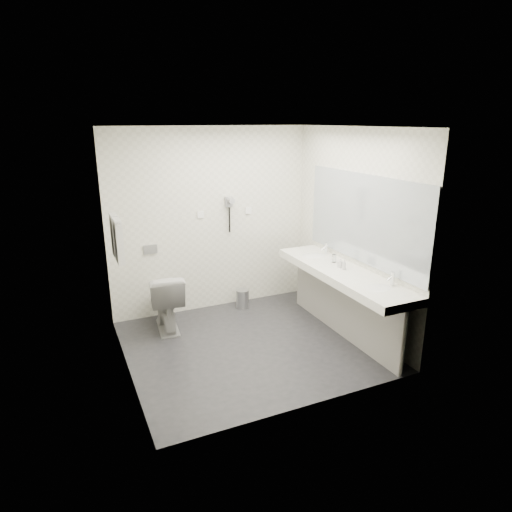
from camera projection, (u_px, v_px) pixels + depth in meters
name	position (u px, v px, depth m)	size (l,w,h in m)	color
floor	(250.00, 345.00, 5.32)	(2.80, 2.80, 0.00)	#26262B
ceiling	(249.00, 127.00, 4.58)	(2.80, 2.80, 0.00)	white
wall_back	(211.00, 221.00, 6.08)	(2.80, 2.80, 0.00)	white
wall_front	(310.00, 281.00, 3.82)	(2.80, 2.80, 0.00)	white
wall_left	(119.00, 260.00, 4.40)	(2.60, 2.60, 0.00)	white
wall_right	(353.00, 231.00, 5.50)	(2.60, 2.60, 0.00)	white
vanity_counter	(342.00, 274.00, 5.35)	(0.55, 2.20, 0.10)	white
vanity_panel	(342.00, 306.00, 5.49)	(0.03, 2.15, 0.75)	gray
vanity_post_near	(403.00, 342.00, 4.59)	(0.06, 0.06, 0.75)	silver
vanity_post_far	(301.00, 279.00, 6.40)	(0.06, 0.06, 0.75)	silver
mirror	(363.00, 219.00, 5.26)	(0.02, 2.20, 1.05)	#B2BCC6
basin_near	(377.00, 289.00, 4.78)	(0.40, 0.31, 0.05)	white
basin_far	(314.00, 257.00, 5.91)	(0.40, 0.31, 0.05)	white
faucet_near	(393.00, 279.00, 4.83)	(0.04, 0.04, 0.15)	silver
faucet_far	(326.00, 248.00, 5.96)	(0.04, 0.04, 0.15)	silver
soap_bottle_a	(340.00, 263.00, 5.41)	(0.05, 0.05, 0.11)	white
soap_bottle_c	(344.00, 264.00, 5.33)	(0.05, 0.05, 0.13)	white
glass_left	(334.00, 258.00, 5.61)	(0.06, 0.06, 0.10)	silver
toilet	(166.00, 301.00, 5.65)	(0.42, 0.74, 0.75)	white
flush_plate	(150.00, 249.00, 5.82)	(0.18, 0.02, 0.12)	#B2B5BA
pedal_bin	(242.00, 299.00, 6.34)	(0.18, 0.18, 0.25)	#B2B5BA
bin_lid	(242.00, 290.00, 6.30)	(0.18, 0.18, 0.01)	#B2B5BA
towel_rail	(114.00, 219.00, 4.81)	(0.02, 0.02, 0.62)	silver
towel_near	(119.00, 241.00, 4.75)	(0.07, 0.24, 0.48)	silver
towel_far	(115.00, 235.00, 5.00)	(0.07, 0.24, 0.48)	silver
dryer_cradle	(229.00, 202.00, 6.08)	(0.10, 0.04, 0.14)	#98999D
dryer_barrel	(231.00, 200.00, 6.01)	(0.08, 0.08, 0.14)	#98999D
dryer_cord	(229.00, 220.00, 6.14)	(0.02, 0.02, 0.35)	black
switch_plate_a	(201.00, 215.00, 5.98)	(0.09, 0.02, 0.09)	white
switch_plate_b	(248.00, 211.00, 6.26)	(0.09, 0.02, 0.09)	white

